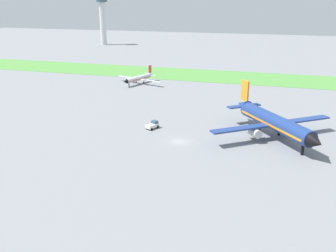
{
  "coord_description": "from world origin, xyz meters",
  "views": [
    {
      "loc": [
        21.16,
        -79.99,
        32.84
      ],
      "look_at": [
        -3.47,
        2.05,
        3.0
      ],
      "focal_mm": 39.07,
      "sensor_mm": 36.0,
      "label": 1
    }
  ],
  "objects_px": {
    "control_tower": "(102,16)",
    "pushback_tug_near_gate": "(153,125)",
    "airplane_midfield_jet": "(273,122)",
    "airplane_taxiing_turboprop": "(139,78)"
  },
  "relations": [
    {
      "from": "pushback_tug_near_gate",
      "to": "control_tower",
      "type": "relative_size",
      "value": 0.12
    },
    {
      "from": "airplane_midfield_jet",
      "to": "pushback_tug_near_gate",
      "type": "xyz_separation_m",
      "value": [
        -30.81,
        -1.67,
        -3.37
      ]
    },
    {
      "from": "airplane_midfield_jet",
      "to": "airplane_taxiing_turboprop",
      "type": "height_order",
      "value": "airplane_midfield_jet"
    },
    {
      "from": "pushback_tug_near_gate",
      "to": "airplane_taxiing_turboprop",
      "type": "bearing_deg",
      "value": 47.74
    },
    {
      "from": "airplane_midfield_jet",
      "to": "control_tower",
      "type": "distance_m",
      "value": 211.33
    },
    {
      "from": "airplane_midfield_jet",
      "to": "airplane_taxiing_turboprop",
      "type": "xyz_separation_m",
      "value": [
        -53.91,
        48.34,
        -1.91
      ]
    },
    {
      "from": "airplane_midfield_jet",
      "to": "airplane_taxiing_turboprop",
      "type": "distance_m",
      "value": 72.43
    },
    {
      "from": "airplane_midfield_jet",
      "to": "control_tower",
      "type": "relative_size",
      "value": 0.82
    },
    {
      "from": "control_tower",
      "to": "pushback_tug_near_gate",
      "type": "bearing_deg",
      "value": -60.1
    },
    {
      "from": "airplane_midfield_jet",
      "to": "pushback_tug_near_gate",
      "type": "distance_m",
      "value": 31.04
    }
  ]
}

